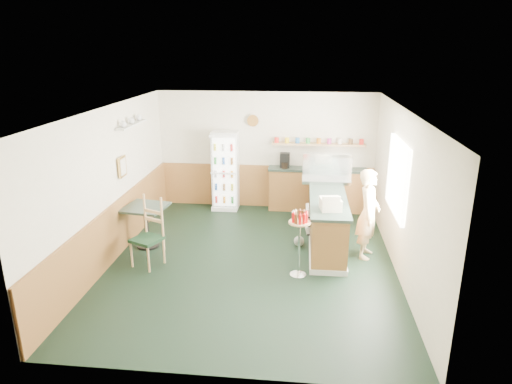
# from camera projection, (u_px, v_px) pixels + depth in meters

# --- Properties ---
(ground) EXTENTS (6.00, 6.00, 0.00)m
(ground) POSITION_uv_depth(u_px,v_px,m) (251.00, 261.00, 8.16)
(ground) COLOR black
(ground) RESTS_ON ground
(room_envelope) EXTENTS (5.04, 6.02, 2.72)m
(room_envelope) POSITION_uv_depth(u_px,v_px,m) (243.00, 168.00, 8.40)
(room_envelope) COLOR beige
(room_envelope) RESTS_ON ground
(service_counter) EXTENTS (0.68, 3.01, 1.01)m
(service_counter) POSITION_uv_depth(u_px,v_px,m) (326.00, 218.00, 8.90)
(service_counter) COLOR #9D6732
(service_counter) RESTS_ON ground
(back_counter) EXTENTS (2.24, 0.42, 1.69)m
(back_counter) POSITION_uv_depth(u_px,v_px,m) (316.00, 188.00, 10.52)
(back_counter) COLOR #9D6732
(back_counter) RESTS_ON ground
(drinks_fridge) EXTENTS (0.60, 0.52, 1.82)m
(drinks_fridge) POSITION_uv_depth(u_px,v_px,m) (225.00, 171.00, 10.56)
(drinks_fridge) COLOR white
(drinks_fridge) RESTS_ON ground
(display_case) EXTENTS (0.98, 0.51, 0.56)m
(display_case) POSITION_uv_depth(u_px,v_px,m) (327.00, 169.00, 9.29)
(display_case) COLOR silver
(display_case) RESTS_ON service_counter
(cash_register) EXTENTS (0.39, 0.40, 0.20)m
(cash_register) POSITION_uv_depth(u_px,v_px,m) (330.00, 204.00, 7.76)
(cash_register) COLOR beige
(cash_register) RESTS_ON service_counter
(shopkeeper) EXTENTS (0.51, 0.63, 1.64)m
(shopkeeper) POSITION_uv_depth(u_px,v_px,m) (368.00, 214.00, 8.12)
(shopkeeper) COLOR tan
(shopkeeper) RESTS_ON ground
(condiment_stand) EXTENTS (0.36, 0.36, 1.13)m
(condiment_stand) POSITION_uv_depth(u_px,v_px,m) (299.00, 233.00, 7.43)
(condiment_stand) COLOR silver
(condiment_stand) RESTS_ON ground
(newspaper_rack) EXTENTS (0.09, 0.43, 0.52)m
(newspaper_rack) POSITION_uv_depth(u_px,v_px,m) (308.00, 219.00, 8.79)
(newspaper_rack) COLOR black
(newspaper_rack) RESTS_ON ground
(cafe_table) EXTENTS (0.84, 0.84, 0.82)m
(cafe_table) POSITION_uv_depth(u_px,v_px,m) (146.00, 218.00, 8.59)
(cafe_table) COLOR black
(cafe_table) RESTS_ON ground
(cafe_chair) EXTENTS (0.60, 0.61, 1.22)m
(cafe_chair) POSITION_uv_depth(u_px,v_px,m) (148.00, 229.00, 7.92)
(cafe_chair) COLOR black
(cafe_chair) RESTS_ON ground
(dog_doorstop) EXTENTS (0.20, 0.26, 0.24)m
(dog_doorstop) POSITION_uv_depth(u_px,v_px,m) (299.00, 241.00, 8.73)
(dog_doorstop) COLOR gray
(dog_doorstop) RESTS_ON ground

